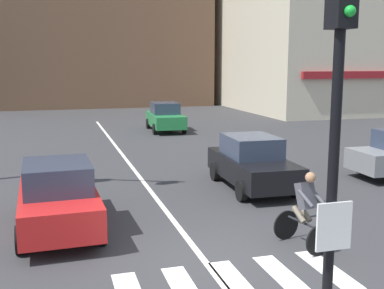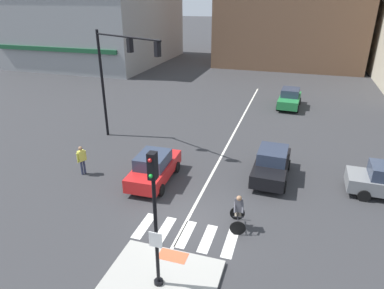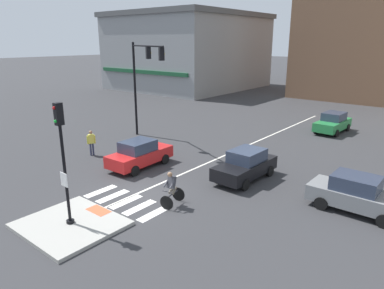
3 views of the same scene
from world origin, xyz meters
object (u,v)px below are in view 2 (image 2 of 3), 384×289
at_px(signal_pole, 155,211).
at_px(traffic_light_mast, 117,68).
at_px(car_green_eastbound_distant, 290,98).
at_px(car_red_westbound_near, 154,168).
at_px(cyclist, 238,211).
at_px(pedestrian_at_curb_left, 82,158).
at_px(car_black_eastbound_mid, 272,164).

height_order(signal_pole, traffic_light_mast, traffic_light_mast).
xyz_separation_m(car_green_eastbound_distant, car_red_westbound_near, (-6.18, -15.65, 0.00)).
xyz_separation_m(car_green_eastbound_distant, cyclist, (-1.23, -18.27, 0.06)).
distance_m(car_green_eastbound_distant, cyclist, 18.31).
bearing_deg(car_green_eastbound_distant, traffic_light_mast, -132.51).
bearing_deg(cyclist, pedestrian_at_curb_left, 166.48).
distance_m(car_green_eastbound_distant, car_red_westbound_near, 16.82).
distance_m(signal_pole, car_red_westbound_near, 7.60).
height_order(car_black_eastbound_mid, car_red_westbound_near, same).
bearing_deg(signal_pole, cyclist, 63.70).
distance_m(signal_pole, cyclist, 4.97).
xyz_separation_m(car_black_eastbound_mid, pedestrian_at_curb_left, (-9.95, -2.74, 0.17)).
distance_m(car_black_eastbound_mid, pedestrian_at_curb_left, 10.32).
relative_size(car_black_eastbound_mid, cyclist, 2.47).
bearing_deg(pedestrian_at_curb_left, cyclist, -13.52).
height_order(car_red_westbound_near, cyclist, cyclist).
bearing_deg(pedestrian_at_curb_left, car_green_eastbound_distant, 57.50).
bearing_deg(car_green_eastbound_distant, car_red_westbound_near, -111.55).
bearing_deg(cyclist, car_red_westbound_near, 152.04).
height_order(traffic_light_mast, pedestrian_at_curb_left, traffic_light_mast).
xyz_separation_m(car_black_eastbound_mid, car_red_westbound_near, (-5.87, -2.28, 0.00)).
xyz_separation_m(signal_pole, car_green_eastbound_distant, (3.20, 22.25, -2.29)).
distance_m(car_black_eastbound_mid, cyclist, 4.99).
bearing_deg(signal_pole, car_black_eastbound_mid, 71.98).
height_order(signal_pole, cyclist, signal_pole).
relative_size(signal_pole, cyclist, 2.93).
distance_m(traffic_light_mast, cyclist, 12.19).
height_order(car_green_eastbound_distant, car_red_westbound_near, same).
height_order(traffic_light_mast, car_green_eastbound_distant, traffic_light_mast).
relative_size(car_green_eastbound_distant, cyclist, 2.49).
bearing_deg(cyclist, traffic_light_mast, 142.54).
bearing_deg(car_green_eastbound_distant, pedestrian_at_curb_left, -122.50).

